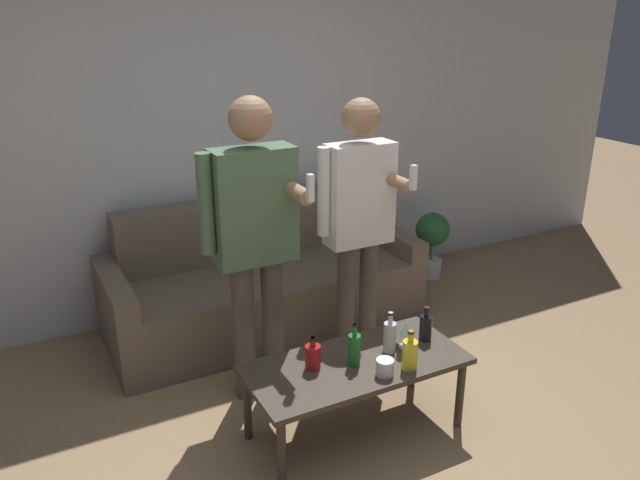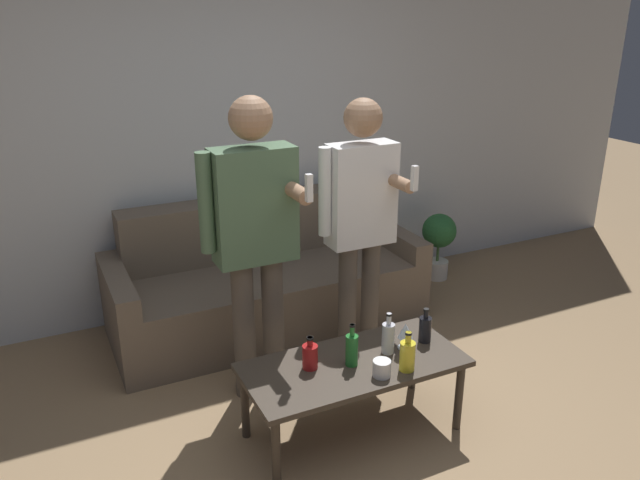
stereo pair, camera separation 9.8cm
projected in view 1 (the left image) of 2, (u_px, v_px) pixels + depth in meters
The scene contains 13 objects.
wall_back at pixel (205, 127), 4.35m from camera, with size 8.00×0.06×2.70m.
couch at pixel (261, 283), 4.40m from camera, with size 2.15×0.87×0.87m.
coffee_table at pixel (356, 369), 3.22m from camera, with size 1.15×0.53×0.43m.
bottle_orange at pixel (313, 356), 3.13m from camera, with size 0.08×0.08×0.17m.
bottle_green at pixel (354, 349), 3.15m from camera, with size 0.06×0.06×0.23m.
bottle_dark at pixel (410, 354), 3.12m from camera, with size 0.08×0.08×0.21m.
bottle_yellow at pixel (426, 327), 3.39m from camera, with size 0.07×0.07×0.20m.
bottle_red at pixel (390, 336), 3.27m from camera, with size 0.07×0.07×0.23m.
wine_glass_near at pixel (407, 330), 3.31m from camera, with size 0.08×0.08×0.15m.
cup_on_table at pixel (385, 367), 3.08m from camera, with size 0.09×0.09×0.08m.
person_standing_left at pixel (254, 230), 3.35m from camera, with size 0.52×0.45×1.73m.
person_standing_right at pixel (358, 214), 3.69m from camera, with size 0.48×0.43×1.67m.
potted_plant at pixel (432, 237), 5.16m from camera, with size 0.28×0.28×0.56m.
Camera 1 is at (-1.31, -2.02, 2.15)m, focal length 35.00 mm.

